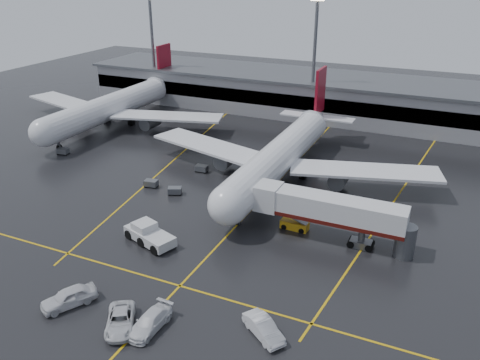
% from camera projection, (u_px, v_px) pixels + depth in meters
% --- Properties ---
extents(ground, '(220.00, 220.00, 0.00)m').
position_uv_depth(ground, '(258.00, 202.00, 71.02)').
color(ground, black).
rests_on(ground, ground).
extents(apron_line_centre, '(0.25, 90.00, 0.02)m').
position_uv_depth(apron_line_centre, '(258.00, 202.00, 71.01)').
color(apron_line_centre, gold).
rests_on(apron_line_centre, ground).
extents(apron_line_stop, '(60.00, 0.25, 0.02)m').
position_uv_depth(apron_line_stop, '(180.00, 286.00, 52.71)').
color(apron_line_stop, gold).
rests_on(apron_line_stop, ground).
extents(apron_line_left, '(9.99, 69.35, 0.02)m').
position_uv_depth(apron_line_left, '(176.00, 158.00, 86.90)').
color(apron_line_left, gold).
rests_on(apron_line_left, ground).
extents(apron_line_right, '(7.57, 69.64, 0.02)m').
position_uv_depth(apron_line_right, '(397.00, 197.00, 72.52)').
color(apron_line_right, gold).
rests_on(apron_line_right, ground).
extents(terminal, '(122.00, 19.00, 8.60)m').
position_uv_depth(terminal, '(341.00, 97.00, 109.13)').
color(terminal, gray).
rests_on(terminal, ground).
extents(light_mast_left, '(3.00, 1.20, 25.45)m').
position_uv_depth(light_mast_left, '(152.00, 42.00, 117.10)').
color(light_mast_left, '#595B60').
rests_on(light_mast_left, ground).
extents(light_mast_mid, '(3.00, 1.20, 25.45)m').
position_uv_depth(light_mast_mid, '(314.00, 53.00, 101.97)').
color(light_mast_mid, '#595B60').
rests_on(light_mast_mid, ground).
extents(main_airliner, '(48.80, 45.60, 14.10)m').
position_uv_depth(main_airliner, '(282.00, 154.00, 77.37)').
color(main_airliner, silver).
rests_on(main_airliner, ground).
extents(second_airliner, '(48.80, 45.60, 14.10)m').
position_uv_depth(second_airliner, '(114.00, 106.00, 103.25)').
color(second_airliner, silver).
rests_on(second_airliner, ground).
extents(jet_bridge, '(19.90, 3.40, 6.05)m').
position_uv_depth(jet_bridge, '(330.00, 212.00, 59.94)').
color(jet_bridge, silver).
rests_on(jet_bridge, ground).
extents(pushback_tractor, '(7.61, 5.02, 2.53)m').
position_uv_depth(pushback_tractor, '(149.00, 235.00, 60.64)').
color(pushback_tractor, silver).
rests_on(pushback_tractor, ground).
extents(belt_loader, '(3.65, 1.80, 2.28)m').
position_uv_depth(belt_loader, '(295.00, 225.00, 63.84)').
color(belt_loader, gold).
rests_on(belt_loader, ground).
extents(service_van_a, '(5.02, 6.02, 1.53)m').
position_uv_depth(service_van_a, '(120.00, 320.00, 46.49)').
color(service_van_a, silver).
rests_on(service_van_a, ground).
extents(service_van_b, '(2.45, 5.51, 1.57)m').
position_uv_depth(service_van_b, '(150.00, 322.00, 46.28)').
color(service_van_b, silver).
rests_on(service_van_b, ground).
extents(service_van_c, '(5.11, 4.31, 1.65)m').
position_uv_depth(service_van_c, '(264.00, 328.00, 45.44)').
color(service_van_c, silver).
rests_on(service_van_c, ground).
extents(service_van_d, '(4.70, 5.92, 1.89)m').
position_uv_depth(service_van_d, '(69.00, 297.00, 49.43)').
color(service_van_d, silver).
rests_on(service_van_d, ground).
extents(baggage_cart_a, '(2.36, 2.02, 1.12)m').
position_uv_depth(baggage_cart_a, '(175.00, 190.00, 73.29)').
color(baggage_cart_a, '#595B60').
rests_on(baggage_cart_a, ground).
extents(baggage_cart_b, '(2.17, 1.58, 1.12)m').
position_uv_depth(baggage_cart_b, '(151.00, 183.00, 75.72)').
color(baggage_cart_b, '#595B60').
rests_on(baggage_cart_b, ground).
extents(baggage_cart_c, '(2.10, 1.45, 1.12)m').
position_uv_depth(baggage_cart_c, '(201.00, 168.00, 81.20)').
color(baggage_cart_c, '#595B60').
rests_on(baggage_cart_c, ground).
extents(baggage_cart_d, '(2.35, 1.99, 1.12)m').
position_uv_depth(baggage_cart_d, '(58.00, 134.00, 97.47)').
color(baggage_cart_d, '#595B60').
rests_on(baggage_cart_d, ground).
extents(baggage_cart_e, '(2.17, 1.58, 1.12)m').
position_uv_depth(baggage_cart_e, '(63.00, 151.00, 88.63)').
color(baggage_cart_e, '#595B60').
rests_on(baggage_cart_e, ground).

